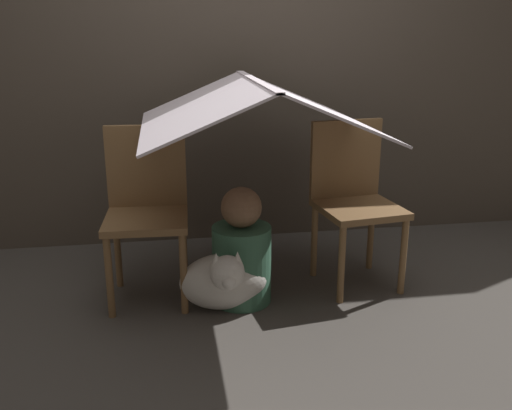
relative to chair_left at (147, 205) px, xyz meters
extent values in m
plane|color=#47423D|center=(0.56, -0.18, -0.50)|extent=(8.80, 8.80, 0.00)
cube|color=#4C4238|center=(0.56, 0.82, 0.75)|extent=(7.00, 0.05, 2.50)
cylinder|color=brown|center=(-0.19, -0.25, -0.29)|extent=(0.04, 0.04, 0.42)
cylinder|color=brown|center=(0.17, -0.26, -0.29)|extent=(0.04, 0.04, 0.42)
cylinder|color=brown|center=(-0.18, 0.11, -0.29)|extent=(0.04, 0.04, 0.42)
cylinder|color=brown|center=(0.18, 0.10, -0.29)|extent=(0.04, 0.04, 0.42)
cube|color=brown|center=(0.00, -0.08, -0.06)|extent=(0.43, 0.43, 0.04)
cube|color=brown|center=(0.01, 0.12, 0.18)|extent=(0.42, 0.05, 0.44)
cylinder|color=brown|center=(0.98, -0.28, -0.29)|extent=(0.04, 0.04, 0.42)
cylinder|color=brown|center=(1.33, -0.23, -0.29)|extent=(0.04, 0.04, 0.42)
cylinder|color=brown|center=(0.93, 0.08, -0.29)|extent=(0.04, 0.04, 0.42)
cylinder|color=brown|center=(1.28, 0.13, -0.29)|extent=(0.04, 0.04, 0.42)
cube|color=brown|center=(1.13, -0.08, -0.06)|extent=(0.47, 0.47, 0.04)
cube|color=brown|center=(1.10, 0.12, 0.18)|extent=(0.42, 0.09, 0.44)
cube|color=silver|center=(0.28, -0.08, 0.52)|extent=(0.57, 1.19, 0.25)
cube|color=silver|center=(0.85, -0.08, 0.52)|extent=(0.57, 1.19, 0.25)
cube|color=silver|center=(0.56, -0.08, 0.63)|extent=(0.04, 1.19, 0.01)
cylinder|color=#38664C|center=(0.47, -0.17, -0.29)|extent=(0.31, 0.31, 0.41)
sphere|color=brown|center=(0.47, -0.17, 0.02)|extent=(0.21, 0.21, 0.21)
ellipsoid|color=silver|center=(0.37, -0.24, -0.35)|extent=(0.45, 0.23, 0.30)
sphere|color=silver|center=(0.37, -0.41, -0.23)|extent=(0.17, 0.17, 0.17)
ellipsoid|color=silver|center=(0.37, -0.49, -0.24)|extent=(0.07, 0.08, 0.06)
cone|color=silver|center=(0.32, -0.41, -0.16)|extent=(0.06, 0.06, 0.08)
cone|color=silver|center=(0.42, -0.41, -0.16)|extent=(0.06, 0.06, 0.08)
camera|label=1|loc=(0.11, -2.88, 0.88)|focal=40.00mm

